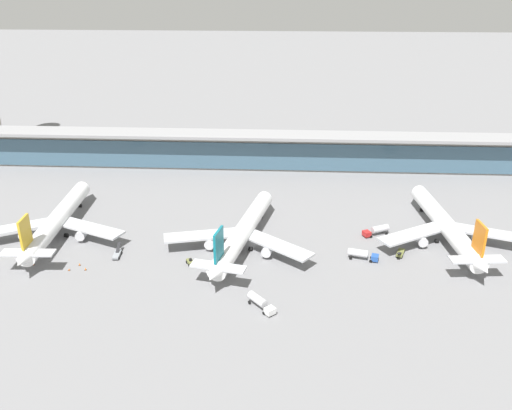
{
  "coord_description": "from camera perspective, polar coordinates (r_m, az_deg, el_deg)",
  "views": [
    {
      "loc": [
        8.56,
        -142.35,
        76.3
      ],
      "look_at": [
        0.0,
        12.6,
        7.25
      ],
      "focal_mm": 37.38,
      "sensor_mm": 36.0,
      "label": 1
    }
  ],
  "objects": [
    {
      "name": "safety_cone_alpha",
      "position": [
        155.51,
        -17.78,
        -6.54
      ],
      "size": [
        0.62,
        0.62,
        0.7
      ],
      "color": "orange",
      "rests_on": "ground"
    },
    {
      "name": "service_truck_mid_apron_blue",
      "position": [
        155.59,
        11.26,
        -5.17
      ],
      "size": [
        8.89,
        4.41,
        2.95
      ],
      "color": "#234C9E",
      "rests_on": "ground"
    },
    {
      "name": "airliner_right_stand",
      "position": [
        171.48,
        19.71,
        -2.1
      ],
      "size": [
        45.37,
        59.27,
        15.78
      ],
      "color": "white",
      "rests_on": "ground"
    },
    {
      "name": "service_truck_by_tail_red",
      "position": [
        170.41,
        12.81,
        -2.62
      ],
      "size": [
        8.72,
        5.78,
        2.95
      ],
      "color": "#B21E1E",
      "rests_on": "ground"
    },
    {
      "name": "airliner_left_stand",
      "position": [
        175.93,
        -20.57,
        -1.57
      ],
      "size": [
        45.54,
        59.23,
        15.78
      ],
      "color": "white",
      "rests_on": "ground"
    },
    {
      "name": "terminal_building",
      "position": [
        220.7,
        0.79,
        5.92
      ],
      "size": [
        243.5,
        12.8,
        15.2
      ],
      "color": "#9E998E",
      "rests_on": "ground"
    },
    {
      "name": "safety_cone_charlie",
      "position": [
        156.74,
        -19.38,
        -6.52
      ],
      "size": [
        0.62,
        0.62,
        0.7
      ],
      "color": "orange",
      "rests_on": "ground"
    },
    {
      "name": "service_truck_at_far_stand_olive",
      "position": [
        160.66,
        15.19,
        -4.96
      ],
      "size": [
        3.67,
        6.84,
        2.7
      ],
      "color": "olive",
      "rests_on": "ground"
    },
    {
      "name": "airliner_centre_stand",
      "position": [
        157.55,
        -1.45,
        -2.94
      ],
      "size": [
        44.55,
        58.77,
        15.78
      ],
      "color": "white",
      "rests_on": "ground"
    },
    {
      "name": "safety_cone_bravo",
      "position": [
        158.32,
        -18.36,
        -6.05
      ],
      "size": [
        0.62,
        0.62,
        0.7
      ],
      "color": "orange",
      "rests_on": "ground"
    },
    {
      "name": "ground_plane",
      "position": [
        161.73,
        -0.25,
        -4.16
      ],
      "size": [
        1200.0,
        1200.0,
        0.0
      ],
      "primitive_type": "plane",
      "color": "slate"
    },
    {
      "name": "service_truck_near_nose_olive",
      "position": [
        151.57,
        -7.05,
        -6.06
      ],
      "size": [
        2.89,
        3.33,
        2.05
      ],
      "color": "olive",
      "rests_on": "ground"
    },
    {
      "name": "service_truck_on_taxiway_grey",
      "position": [
        159.65,
        -14.66,
        -5.1
      ],
      "size": [
        2.23,
        6.88,
        2.7
      ],
      "color": "gray",
      "rests_on": "ground"
    },
    {
      "name": "safety_cone_delta",
      "position": [
        163.06,
        -22.73,
        -5.84
      ],
      "size": [
        0.62,
        0.62,
        0.7
      ],
      "color": "orange",
      "rests_on": "ground"
    },
    {
      "name": "service_truck_under_wing_white",
      "position": [
        132.29,
        0.46,
        -10.34
      ],
      "size": [
        7.39,
        7.93,
        2.95
      ],
      "color": "silver",
      "rests_on": "ground"
    }
  ]
}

